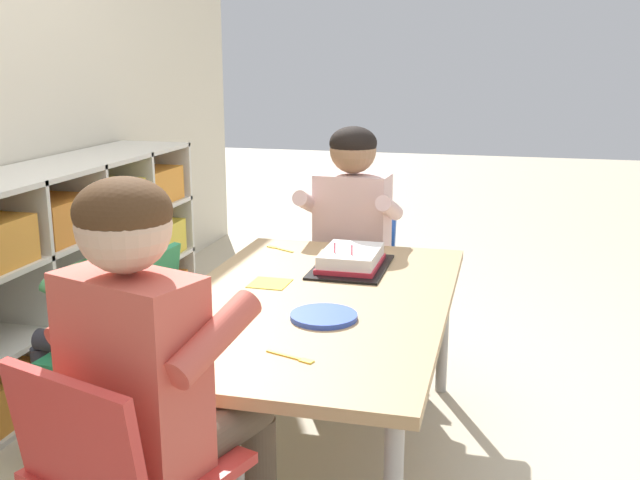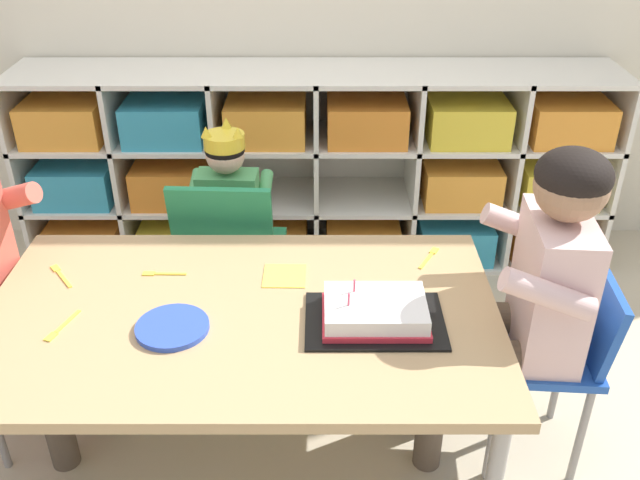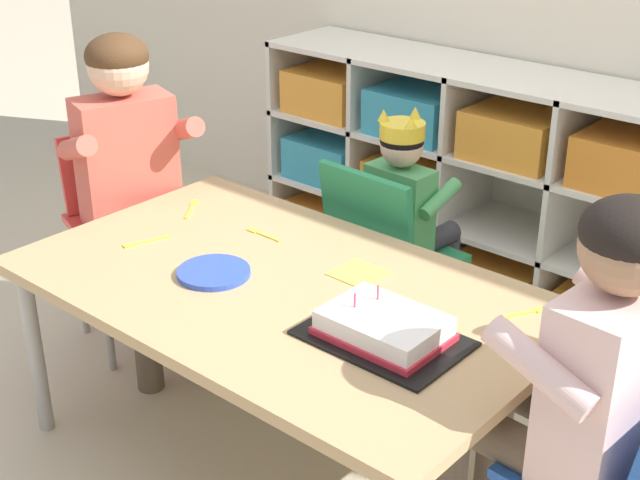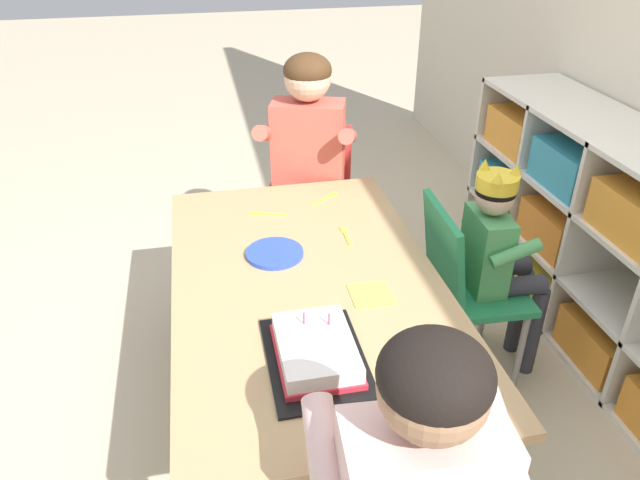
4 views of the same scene
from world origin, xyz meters
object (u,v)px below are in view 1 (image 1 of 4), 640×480
at_px(classroom_chair_blue, 126,339).
at_px(birthday_cake_on_tray, 351,260).
at_px(adult_helper_seated, 155,360).
at_px(classroom_chair_guest_side, 355,270).
at_px(fork_by_napkin, 226,320).
at_px(fork_near_cake_tray, 279,249).
at_px(fork_scattered_mid_table, 185,360).
at_px(child_with_crown, 91,300).
at_px(fork_beside_plate_stack, 293,357).
at_px(activity_table, 312,312).
at_px(paper_plate_stack, 324,316).
at_px(guest_at_table_side, 348,224).
at_px(classroom_chair_adult_side, 120,473).

bearing_deg(classroom_chair_blue, birthday_cake_on_tray, 129.49).
height_order(adult_helper_seated, classroom_chair_guest_side, adult_helper_seated).
xyz_separation_m(birthday_cake_on_tray, fork_by_napkin, (-0.61, 0.23, -0.03)).
relative_size(fork_near_cake_tray, fork_scattered_mid_table, 1.01).
relative_size(child_with_crown, birthday_cake_on_tray, 2.31).
bearing_deg(fork_beside_plate_stack, classroom_chair_guest_side, -65.95).
xyz_separation_m(classroom_chair_blue, fork_by_napkin, (-0.14, -0.40, 0.15)).
bearing_deg(activity_table, fork_by_napkin, 143.95).
relative_size(activity_table, paper_plate_stack, 7.30).
distance_m(child_with_crown, guest_at_table_side, 1.11).
relative_size(paper_plate_stack, fork_scattered_mid_table, 1.56).
bearing_deg(fork_beside_plate_stack, fork_near_cake_tray, -51.84).
height_order(birthday_cake_on_tray, fork_by_napkin, birthday_cake_on_tray).
relative_size(activity_table, guest_at_table_side, 1.38).
bearing_deg(fork_by_napkin, fork_beside_plate_stack, -128.25).
xyz_separation_m(classroom_chair_adult_side, classroom_chair_guest_side, (1.77, -0.13, -0.05)).
bearing_deg(fork_near_cake_tray, fork_beside_plate_stack, -41.72).
bearing_deg(classroom_chair_guest_side, classroom_chair_blue, -113.97).
distance_m(classroom_chair_blue, fork_beside_plate_stack, 0.76).
bearing_deg(guest_at_table_side, classroom_chair_adult_side, -90.16).
bearing_deg(fork_scattered_mid_table, fork_near_cake_tray, 58.26).
xyz_separation_m(child_with_crown, fork_by_napkin, (-0.15, -0.52, 0.03)).
height_order(child_with_crown, fork_near_cake_tray, child_with_crown).
relative_size(paper_plate_stack, fork_beside_plate_stack, 1.42).
bearing_deg(fork_scattered_mid_table, fork_by_napkin, 54.01).
relative_size(activity_table, adult_helper_seated, 1.32).
bearing_deg(child_with_crown, paper_plate_stack, 88.01).
bearing_deg(birthday_cake_on_tray, fork_near_cake_tray, 59.81).
distance_m(fork_near_cake_tray, fork_beside_plate_stack, 1.07).
bearing_deg(fork_scattered_mid_table, classroom_chair_adult_side, -127.06).
distance_m(adult_helper_seated, birthday_cake_on_tray, 1.14).
bearing_deg(activity_table, fork_near_cake_tray, 27.03).
height_order(classroom_chair_adult_side, adult_helper_seated, adult_helper_seated).
distance_m(classroom_chair_blue, birthday_cake_on_tray, 0.81).
height_order(classroom_chair_blue, classroom_chair_adult_side, classroom_chair_adult_side).
height_order(adult_helper_seated, birthday_cake_on_tray, adult_helper_seated).
distance_m(classroom_chair_adult_side, classroom_chair_guest_side, 1.78).
bearing_deg(adult_helper_seated, fork_beside_plate_stack, -107.36).
distance_m(classroom_chair_blue, classroom_chair_guest_side, 1.14).
bearing_deg(fork_scattered_mid_table, child_with_crown, 102.75).
bearing_deg(guest_at_table_side, birthday_cake_on_tray, -72.60).
height_order(classroom_chair_guest_side, fork_by_napkin, classroom_chair_guest_side).
bearing_deg(fork_near_cake_tray, guest_at_table_side, 76.10).
bearing_deg(birthday_cake_on_tray, paper_plate_stack, -176.46).
distance_m(classroom_chair_guest_side, birthday_cake_on_tray, 0.58).
bearing_deg(fork_beside_plate_stack, birthday_cake_on_tray, -69.19).
distance_m(guest_at_table_side, fork_near_cake_tray, 0.33).
bearing_deg(classroom_chair_blue, guest_at_table_side, 152.36).
xyz_separation_m(classroom_chair_adult_side, paper_plate_stack, (0.71, -0.26, 0.12)).
relative_size(classroom_chair_adult_side, fork_by_napkin, 5.52).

